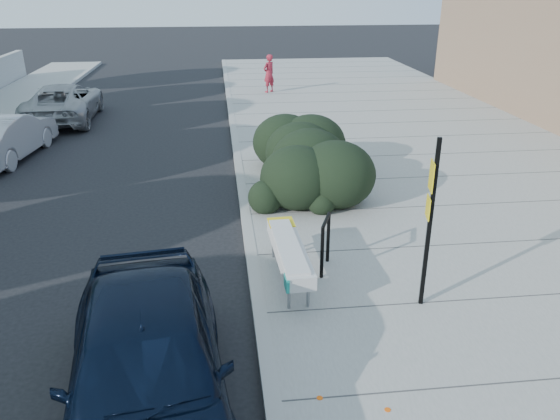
{
  "coord_description": "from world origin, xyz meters",
  "views": [
    {
      "loc": [
        -0.53,
        -7.37,
        5.07
      ],
      "look_at": [
        0.57,
        2.18,
        1.0
      ],
      "focal_mm": 35.0,
      "sensor_mm": 36.0,
      "label": 1
    }
  ],
  "objects_px": {
    "bike_rack": "(325,239)",
    "pedestrian": "(269,73)",
    "wagon_silver": "(6,136)",
    "sedan_navy": "(147,364)",
    "sign_post": "(430,215)",
    "suv_silver": "(64,102)",
    "bench": "(289,251)"
  },
  "relations": [
    {
      "from": "sign_post",
      "to": "sedan_navy",
      "type": "height_order",
      "value": "sign_post"
    },
    {
      "from": "bench",
      "to": "suv_silver",
      "type": "relative_size",
      "value": 0.47
    },
    {
      "from": "bench",
      "to": "bike_rack",
      "type": "distance_m",
      "value": 0.77
    },
    {
      "from": "sign_post",
      "to": "pedestrian",
      "type": "distance_m",
      "value": 18.48
    },
    {
      "from": "sign_post",
      "to": "suv_silver",
      "type": "relative_size",
      "value": 0.55
    },
    {
      "from": "bike_rack",
      "to": "suv_silver",
      "type": "height_order",
      "value": "suv_silver"
    },
    {
      "from": "sign_post",
      "to": "wagon_silver",
      "type": "distance_m",
      "value": 13.57
    },
    {
      "from": "sign_post",
      "to": "sedan_navy",
      "type": "bearing_deg",
      "value": -142.28
    },
    {
      "from": "bike_rack",
      "to": "sign_post",
      "type": "relative_size",
      "value": 0.36
    },
    {
      "from": "pedestrian",
      "to": "sign_post",
      "type": "bearing_deg",
      "value": 53.42
    },
    {
      "from": "bench",
      "to": "wagon_silver",
      "type": "relative_size",
      "value": 0.57
    },
    {
      "from": "bike_rack",
      "to": "sign_post",
      "type": "bearing_deg",
      "value": -23.23
    },
    {
      "from": "pedestrian",
      "to": "suv_silver",
      "type": "bearing_deg",
      "value": -12.7
    },
    {
      "from": "wagon_silver",
      "to": "sedan_navy",
      "type": "bearing_deg",
      "value": 122.75
    },
    {
      "from": "suv_silver",
      "to": "pedestrian",
      "type": "bearing_deg",
      "value": -155.93
    },
    {
      "from": "wagon_silver",
      "to": "pedestrian",
      "type": "distance_m",
      "value": 12.57
    },
    {
      "from": "bench",
      "to": "pedestrian",
      "type": "bearing_deg",
      "value": 83.45
    },
    {
      "from": "pedestrian",
      "to": "sedan_navy",
      "type": "bearing_deg",
      "value": 41.65
    },
    {
      "from": "sign_post",
      "to": "bike_rack",
      "type": "bearing_deg",
      "value": 148.45
    },
    {
      "from": "bench",
      "to": "sedan_navy",
      "type": "xyz_separation_m",
      "value": [
        -2.11,
        -2.93,
        0.11
      ]
    },
    {
      "from": "bench",
      "to": "wagon_silver",
      "type": "height_order",
      "value": "wagon_silver"
    },
    {
      "from": "bench",
      "to": "suv_silver",
      "type": "bearing_deg",
      "value": 115.46
    },
    {
      "from": "sign_post",
      "to": "pedestrian",
      "type": "height_order",
      "value": "sign_post"
    },
    {
      "from": "bench",
      "to": "sedan_navy",
      "type": "height_order",
      "value": "sedan_navy"
    },
    {
      "from": "bench",
      "to": "pedestrian",
      "type": "xyz_separation_m",
      "value": [
        1.33,
        17.46,
        0.3
      ]
    },
    {
      "from": "bike_rack",
      "to": "pedestrian",
      "type": "distance_m",
      "value": 17.16
    },
    {
      "from": "bike_rack",
      "to": "suv_silver",
      "type": "distance_m",
      "value": 15.17
    },
    {
      "from": "sign_post",
      "to": "pedestrian",
      "type": "xyz_separation_m",
      "value": [
        -0.72,
        18.45,
        -0.72
      ]
    },
    {
      "from": "wagon_silver",
      "to": "pedestrian",
      "type": "bearing_deg",
      "value": -127.46
    },
    {
      "from": "bench",
      "to": "bike_rack",
      "type": "height_order",
      "value": "bike_rack"
    },
    {
      "from": "bike_rack",
      "to": "sedan_navy",
      "type": "relative_size",
      "value": 0.21
    },
    {
      "from": "sign_post",
      "to": "wagon_silver",
      "type": "height_order",
      "value": "sign_post"
    }
  ]
}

